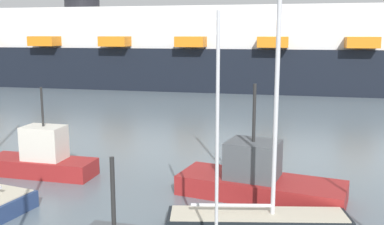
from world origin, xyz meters
TOP-DOWN VIEW (x-y plane):
  - sailboat_1 at (4.20, 8.69)m, footprint 6.95×3.31m
  - fishing_boat_2 at (3.69, 11.95)m, footprint 7.56×3.35m
  - fishing_boat_3 at (-7.47, 11.81)m, footprint 5.82×2.13m
  - channel_buoy_0 at (1.85, 14.76)m, footprint 0.71×0.71m
  - cruise_ship at (-10.33, 51.64)m, footprint 98.40×21.47m

SIDE VIEW (x-z plane):
  - channel_buoy_0 at x=1.85m, z-range -0.41..1.14m
  - sailboat_1 at x=4.20m, z-range -4.72..5.75m
  - fishing_boat_2 at x=3.69m, z-range -1.72..3.39m
  - fishing_boat_3 at x=-7.47m, z-range -1.41..3.19m
  - cruise_ship at x=-10.33m, z-range -2.85..12.67m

